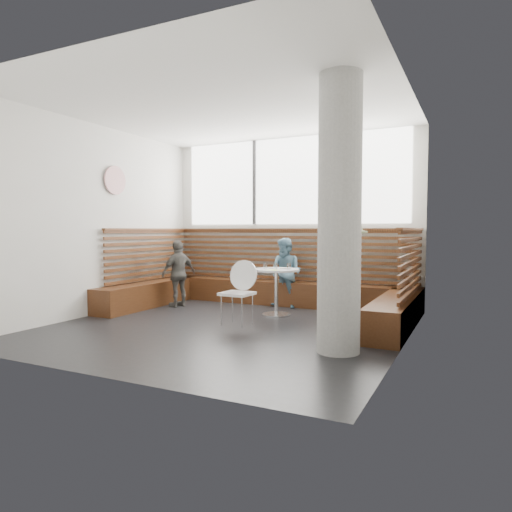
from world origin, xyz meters
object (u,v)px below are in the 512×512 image
at_px(concrete_column, 339,215).
at_px(cafe_table, 276,282).
at_px(adult_man, 348,270).
at_px(child_back, 286,273).
at_px(child_left, 179,273).
at_px(cafe_chair, 239,287).

relative_size(concrete_column, cafe_table, 4.10).
distance_m(concrete_column, adult_man, 2.18).
height_order(concrete_column, cafe_table, concrete_column).
xyz_separation_m(concrete_column, child_back, (-1.71, 2.57, -0.96)).
xyz_separation_m(adult_man, child_left, (-3.15, -0.18, -0.18)).
xyz_separation_m(concrete_column, child_left, (-3.56, 1.81, -0.98)).
distance_m(concrete_column, cafe_table, 2.61).
height_order(concrete_column, child_back, concrete_column).
bearing_deg(cafe_chair, adult_man, 40.98).
bearing_deg(concrete_column, child_left, 153.02).
distance_m(cafe_chair, adult_man, 1.77).
height_order(cafe_table, adult_man, adult_man).
xyz_separation_m(cafe_table, adult_man, (1.16, 0.19, 0.24)).
relative_size(concrete_column, child_left, 2.58).
xyz_separation_m(cafe_table, child_back, (-0.14, 0.77, 0.08)).
height_order(concrete_column, cafe_chair, concrete_column).
bearing_deg(cafe_table, adult_man, 9.32).
height_order(cafe_chair, child_left, child_left).
bearing_deg(child_left, cafe_table, 107.92).
bearing_deg(adult_man, child_back, 51.92).
bearing_deg(adult_man, cafe_table, 85.33).
distance_m(cafe_chair, child_left, 1.98).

